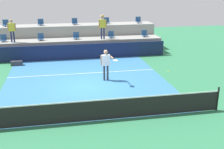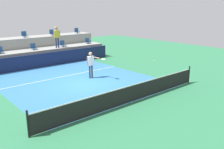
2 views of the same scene
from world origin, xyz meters
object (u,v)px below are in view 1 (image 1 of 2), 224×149
object	(u,v)px
spectator_leaning_on_rail	(12,29)
equipment_bag	(17,63)
stadium_chair_upper_center	(75,22)
tennis_player	(106,62)
tennis_ball	(168,72)
stadium_chair_upper_right	(107,21)
stadium_chair_lower_center	(76,36)
stadium_chair_upper_far_left	(6,24)
stadium_chair_lower_far_right	(145,34)
stadium_chair_lower_far_left	(4,39)
stadium_chair_upper_left	(41,23)
stadium_chair_upper_far_right	(138,20)
spectator_with_hat	(103,24)
stadium_chair_lower_left	(41,37)
stadium_chair_lower_right	(111,35)

from	to	relation	value
spectator_leaning_on_rail	equipment_bag	size ratio (longest dim) A/B	2.15
stadium_chair_upper_center	spectator_leaning_on_rail	distance (m)	5.09
tennis_player	tennis_ball	bearing A→B (deg)	-56.50
stadium_chair_upper_right	equipment_bag	distance (m)	8.24
stadium_chair_lower_center	stadium_chair_upper_far_left	distance (m)	5.67
tennis_ball	stadium_chair_lower_far_right	bearing A→B (deg)	78.96
stadium_chair_upper_far_left	tennis_ball	world-z (taller)	stadium_chair_upper_far_left
stadium_chair_upper_center	stadium_chair_upper_far_left	bearing A→B (deg)	180.00
stadium_chair_lower_far_left	stadium_chair_lower_center	xyz separation A→B (m)	(5.26, 0.00, 0.00)
stadium_chair_upper_left	tennis_ball	size ratio (longest dim) A/B	7.65
stadium_chair_upper_left	spectator_leaning_on_rail	world-z (taller)	spectator_leaning_on_rail
stadium_chair_lower_far_right	stadium_chair_upper_far_right	world-z (taller)	stadium_chair_upper_far_right
tennis_player	stadium_chair_upper_far_right	bearing A→B (deg)	62.79
stadium_chair_upper_center	tennis_ball	size ratio (longest dim) A/B	7.65
stadium_chair_upper_left	stadium_chair_upper_center	world-z (taller)	same
stadium_chair_upper_far_left	spectator_leaning_on_rail	bearing A→B (deg)	-71.10
stadium_chair_upper_center	stadium_chair_upper_far_right	xyz separation A→B (m)	(5.36, 0.00, 0.00)
stadium_chair_upper_left	equipment_bag	bearing A→B (deg)	-111.69
stadium_chair_lower_far_right	tennis_ball	world-z (taller)	stadium_chair_lower_far_right
spectator_with_hat	tennis_ball	size ratio (longest dim) A/B	26.67
stadium_chair_lower_far_left	stadium_chair_lower_far_right	size ratio (longest dim) A/B	1.00
stadium_chair_lower_center	stadium_chair_upper_center	xyz separation A→B (m)	(0.04, 1.80, 0.85)
stadium_chair_upper_far_left	tennis_player	bearing A→B (deg)	-51.45
stadium_chair_lower_left	tennis_player	size ratio (longest dim) A/B	0.29
stadium_chair_upper_center	tennis_player	size ratio (longest dim) A/B	0.29
stadium_chair_lower_left	stadium_chair_upper_right	xyz separation A→B (m)	(5.30, 1.80, 0.85)
stadium_chair_lower_right	tennis_player	bearing A→B (deg)	-103.30
stadium_chair_lower_right	tennis_player	distance (m)	6.55
stadium_chair_lower_right	stadium_chair_lower_far_right	bearing A→B (deg)	0.00
spectator_with_hat	equipment_bag	size ratio (longest dim) A/B	2.39
stadium_chair_upper_center	stadium_chair_upper_far_right	bearing A→B (deg)	0.00
stadium_chair_lower_far_right	stadium_chair_upper_center	xyz separation A→B (m)	(-5.37, 1.80, 0.85)
stadium_chair_lower_far_right	stadium_chair_upper_far_left	world-z (taller)	stadium_chair_upper_far_left
stadium_chair_upper_right	spectator_leaning_on_rail	world-z (taller)	spectator_leaning_on_rail
stadium_chair_lower_right	spectator_with_hat	distance (m)	1.22
stadium_chair_lower_far_right	tennis_player	size ratio (longest dim) A/B	0.29
spectator_leaning_on_rail	tennis_ball	xyz separation A→B (m)	(8.05, -9.44, -0.79)
tennis_player	stadium_chair_lower_right	bearing A→B (deg)	76.70
stadium_chair_lower_far_right	equipment_bag	world-z (taller)	stadium_chair_lower_far_right
stadium_chair_lower_far_right	stadium_chair_upper_center	size ratio (longest dim) A/B	1.00
stadium_chair_upper_center	tennis_player	bearing A→B (deg)	-81.90
stadium_chair_lower_far_left	stadium_chair_lower_far_right	distance (m)	10.67
stadium_chair_lower_left	stadium_chair_upper_far_left	distance (m)	3.34
stadium_chair_upper_left	spectator_leaning_on_rail	bearing A→B (deg)	-131.18
spectator_with_hat	stadium_chair_upper_far_right	bearing A→B (deg)	32.58
stadium_chair_lower_far_right	stadium_chair_lower_far_left	bearing A→B (deg)	180.00
equipment_bag	stadium_chair_lower_right	bearing A→B (deg)	17.26
stadium_chair_lower_center	tennis_player	size ratio (longest dim) A/B	0.29
stadium_chair_lower_far_left	stadium_chair_upper_center	distance (m)	5.66
tennis_ball	stadium_chair_upper_left	bearing A→B (deg)	117.83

